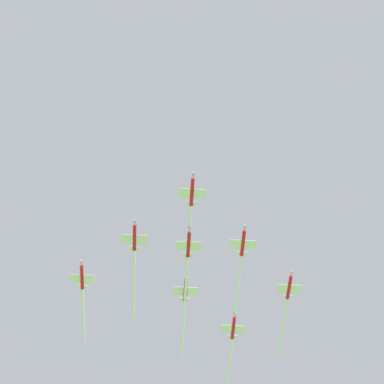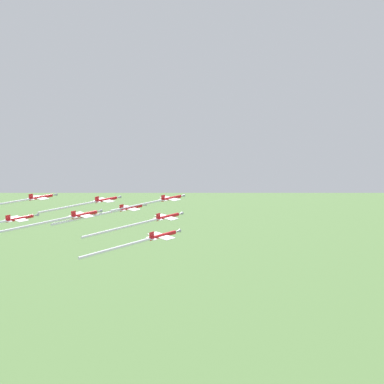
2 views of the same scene
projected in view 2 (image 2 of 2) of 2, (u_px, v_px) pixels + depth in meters
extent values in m
cylinder|color=red|center=(171.00, 198.00, 202.44)|extent=(9.45, 4.06, 1.17)
cone|color=#9EA3AD|center=(182.00, 196.00, 206.42)|extent=(2.36, 1.71, 1.11)
cube|color=white|center=(170.00, 199.00, 202.09)|extent=(5.86, 9.13, 0.19)
cube|color=white|center=(163.00, 200.00, 199.58)|extent=(2.53, 3.89, 0.19)
cube|color=red|center=(163.00, 197.00, 199.44)|extent=(1.67, 0.69, 1.91)
cylinder|color=white|center=(137.00, 205.00, 191.21)|extent=(22.44, 7.99, 0.82)
cylinder|color=red|center=(106.00, 200.00, 202.86)|extent=(9.45, 4.06, 1.17)
cone|color=#9EA3AD|center=(118.00, 197.00, 206.85)|extent=(2.36, 1.71, 1.11)
cube|color=white|center=(105.00, 200.00, 202.51)|extent=(5.86, 9.13, 0.19)
cube|color=white|center=(97.00, 202.00, 200.01)|extent=(2.53, 3.89, 0.19)
cube|color=red|center=(97.00, 199.00, 199.86)|extent=(1.67, 0.69, 1.91)
cylinder|color=white|center=(68.00, 207.00, 191.54)|extent=(22.71, 8.07, 0.82)
cylinder|color=red|center=(168.00, 217.00, 178.25)|extent=(9.45, 4.06, 1.17)
cone|color=#9EA3AD|center=(180.00, 214.00, 182.23)|extent=(2.36, 1.71, 1.11)
cube|color=white|center=(166.00, 217.00, 177.90)|extent=(5.86, 9.13, 0.19)
cube|color=white|center=(158.00, 219.00, 175.39)|extent=(2.53, 3.89, 0.19)
cube|color=red|center=(158.00, 216.00, 175.25)|extent=(1.67, 0.69, 1.91)
cylinder|color=white|center=(121.00, 228.00, 165.13)|extent=(27.72, 9.70, 0.82)
cylinder|color=red|center=(131.00, 208.00, 189.30)|extent=(9.45, 4.06, 1.17)
cone|color=#9EA3AD|center=(144.00, 205.00, 193.28)|extent=(2.36, 1.71, 1.11)
cube|color=white|center=(130.00, 208.00, 188.95)|extent=(5.86, 9.13, 0.19)
cube|color=white|center=(121.00, 210.00, 186.44)|extent=(2.53, 3.89, 0.19)
cube|color=red|center=(122.00, 207.00, 186.29)|extent=(1.67, 0.69, 1.91)
cylinder|color=white|center=(87.00, 217.00, 176.83)|extent=(25.92, 9.12, 0.82)
cylinder|color=red|center=(41.00, 197.00, 202.95)|extent=(9.45, 4.06, 1.17)
cone|color=#9EA3AD|center=(55.00, 195.00, 206.94)|extent=(2.36, 1.71, 1.11)
cube|color=white|center=(40.00, 198.00, 202.60)|extent=(5.86, 9.13, 0.19)
cube|color=white|center=(31.00, 199.00, 200.10)|extent=(2.53, 3.89, 0.19)
cube|color=red|center=(31.00, 196.00, 199.95)|extent=(1.67, 0.69, 1.91)
cylinder|color=red|center=(163.00, 235.00, 153.69)|extent=(9.45, 4.06, 1.17)
cone|color=#9EA3AD|center=(177.00, 231.00, 157.68)|extent=(2.36, 1.71, 1.11)
cube|color=white|center=(161.00, 236.00, 153.34)|extent=(5.86, 9.13, 0.19)
cube|color=white|center=(151.00, 238.00, 150.84)|extent=(2.53, 3.89, 0.19)
cube|color=red|center=(152.00, 235.00, 150.69)|extent=(1.67, 0.69, 1.91)
cylinder|color=white|center=(116.00, 248.00, 142.44)|extent=(22.53, 8.02, 0.82)
cylinder|color=red|center=(84.00, 214.00, 175.83)|extent=(9.45, 4.06, 1.17)
cone|color=#9EA3AD|center=(99.00, 211.00, 179.82)|extent=(2.36, 1.71, 1.11)
cube|color=white|center=(83.00, 215.00, 175.48)|extent=(5.86, 9.13, 0.19)
cube|color=white|center=(73.00, 217.00, 172.98)|extent=(2.53, 3.89, 0.19)
cube|color=red|center=(73.00, 214.00, 172.83)|extent=(1.67, 0.69, 1.91)
cylinder|color=white|center=(35.00, 225.00, 163.67)|extent=(25.07, 8.84, 0.82)
cylinder|color=red|center=(20.00, 218.00, 178.98)|extent=(9.45, 4.06, 1.17)
cone|color=#9EA3AD|center=(36.00, 215.00, 182.96)|extent=(2.36, 1.71, 1.11)
cube|color=white|center=(18.00, 219.00, 178.63)|extent=(5.86, 9.13, 0.19)
cube|color=white|center=(8.00, 221.00, 176.12)|extent=(2.53, 3.89, 0.19)
cube|color=red|center=(8.00, 218.00, 175.98)|extent=(1.67, 0.69, 1.91)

